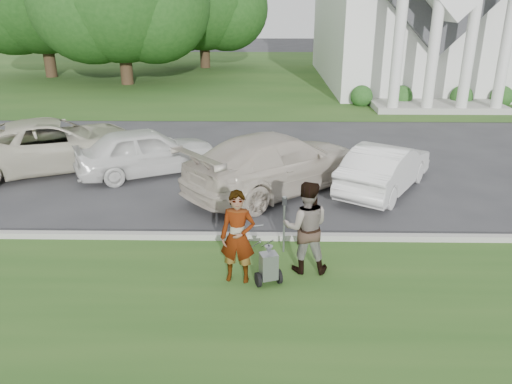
{
  "coord_description": "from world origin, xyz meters",
  "views": [
    {
      "loc": [
        0.61,
        -9.5,
        5.08
      ],
      "look_at": [
        0.45,
        0.0,
        1.37
      ],
      "focal_mm": 35.0,
      "sensor_mm": 36.0,
      "label": 1
    }
  ],
  "objects_px": {
    "person_right": "(306,228)",
    "car_b": "(147,151)",
    "car_d": "(385,168)",
    "car_c": "(277,163)",
    "striping_cart": "(268,267)",
    "tree_back": "(203,3)",
    "parking_meter_near": "(284,218)",
    "car_a": "(55,144)",
    "person_left": "(238,238)"
  },
  "relations": [
    {
      "from": "tree_back",
      "to": "parking_meter_near",
      "type": "relative_size",
      "value": 7.53
    },
    {
      "from": "car_b",
      "to": "tree_back",
      "type": "bearing_deg",
      "value": -23.97
    },
    {
      "from": "person_right",
      "to": "car_c",
      "type": "relative_size",
      "value": 0.33
    },
    {
      "from": "person_left",
      "to": "tree_back",
      "type": "bearing_deg",
      "value": 104.45
    },
    {
      "from": "tree_back",
      "to": "person_right",
      "type": "height_order",
      "value": "tree_back"
    },
    {
      "from": "tree_back",
      "to": "car_a",
      "type": "xyz_separation_m",
      "value": [
        -1.96,
        -24.5,
        -3.94
      ]
    },
    {
      "from": "car_c",
      "to": "car_d",
      "type": "distance_m",
      "value": 3.0
    },
    {
      "from": "car_b",
      "to": "car_d",
      "type": "distance_m",
      "value": 7.07
    },
    {
      "from": "car_a",
      "to": "car_b",
      "type": "bearing_deg",
      "value": -124.02
    },
    {
      "from": "car_a",
      "to": "car_b",
      "type": "distance_m",
      "value": 3.04
    },
    {
      "from": "person_right",
      "to": "car_d",
      "type": "bearing_deg",
      "value": -117.31
    },
    {
      "from": "car_b",
      "to": "car_d",
      "type": "relative_size",
      "value": 1.05
    },
    {
      "from": "car_b",
      "to": "car_c",
      "type": "relative_size",
      "value": 0.76
    },
    {
      "from": "car_d",
      "to": "car_c",
      "type": "bearing_deg",
      "value": 33.33
    },
    {
      "from": "parking_meter_near",
      "to": "car_d",
      "type": "height_order",
      "value": "car_d"
    },
    {
      "from": "person_left",
      "to": "parking_meter_near",
      "type": "bearing_deg",
      "value": 58.49
    },
    {
      "from": "person_left",
      "to": "car_c",
      "type": "relative_size",
      "value": 0.32
    },
    {
      "from": "striping_cart",
      "to": "person_left",
      "type": "relative_size",
      "value": 0.56
    },
    {
      "from": "striping_cart",
      "to": "car_c",
      "type": "xyz_separation_m",
      "value": [
        0.28,
        4.98,
        0.43
      ]
    },
    {
      "from": "car_c",
      "to": "striping_cart",
      "type": "bearing_deg",
      "value": 136.27
    },
    {
      "from": "striping_cart",
      "to": "car_b",
      "type": "height_order",
      "value": "car_b"
    },
    {
      "from": "parking_meter_near",
      "to": "car_a",
      "type": "xyz_separation_m",
      "value": [
        -7.01,
        5.51,
        -0.01
      ]
    },
    {
      "from": "person_right",
      "to": "car_a",
      "type": "bearing_deg",
      "value": -38.0
    },
    {
      "from": "striping_cart",
      "to": "person_right",
      "type": "distance_m",
      "value": 1.06
    },
    {
      "from": "parking_meter_near",
      "to": "car_b",
      "type": "distance_m",
      "value": 6.44
    },
    {
      "from": "person_left",
      "to": "car_b",
      "type": "distance_m",
      "value": 6.93
    },
    {
      "from": "parking_meter_near",
      "to": "car_c",
      "type": "relative_size",
      "value": 0.23
    },
    {
      "from": "tree_back",
      "to": "car_c",
      "type": "height_order",
      "value": "tree_back"
    },
    {
      "from": "car_a",
      "to": "car_d",
      "type": "bearing_deg",
      "value": -125.16
    },
    {
      "from": "tree_back",
      "to": "person_left",
      "type": "height_order",
      "value": "tree_back"
    },
    {
      "from": "car_c",
      "to": "tree_back",
      "type": "bearing_deg",
      "value": -29.8
    },
    {
      "from": "person_left",
      "to": "person_right",
      "type": "bearing_deg",
      "value": 23.98
    },
    {
      "from": "parking_meter_near",
      "to": "car_b",
      "type": "height_order",
      "value": "car_b"
    },
    {
      "from": "car_a",
      "to": "car_d",
      "type": "xyz_separation_m",
      "value": [
        9.95,
        -1.75,
        -0.12
      ]
    },
    {
      "from": "parking_meter_near",
      "to": "person_right",
      "type": "bearing_deg",
      "value": -62.33
    },
    {
      "from": "striping_cart",
      "to": "person_left",
      "type": "height_order",
      "value": "person_left"
    },
    {
      "from": "person_left",
      "to": "person_right",
      "type": "relative_size",
      "value": 0.97
    },
    {
      "from": "person_left",
      "to": "parking_meter_near",
      "type": "distance_m",
      "value": 1.47
    },
    {
      "from": "tree_back",
      "to": "car_c",
      "type": "distance_m",
      "value": 27.07
    },
    {
      "from": "tree_back",
      "to": "striping_cart",
      "type": "relative_size",
      "value": 9.41
    },
    {
      "from": "striping_cart",
      "to": "car_b",
      "type": "xyz_separation_m",
      "value": [
        -3.68,
        6.33,
        0.34
      ]
    },
    {
      "from": "person_right",
      "to": "car_b",
      "type": "height_order",
      "value": "person_right"
    },
    {
      "from": "person_right",
      "to": "car_d",
      "type": "height_order",
      "value": "person_right"
    },
    {
      "from": "car_c",
      "to": "car_b",
      "type": "bearing_deg",
      "value": 30.58
    },
    {
      "from": "striping_cart",
      "to": "parking_meter_near",
      "type": "distance_m",
      "value": 1.39
    },
    {
      "from": "car_a",
      "to": "car_c",
      "type": "height_order",
      "value": "car_c"
    },
    {
      "from": "striping_cart",
      "to": "parking_meter_near",
      "type": "height_order",
      "value": "parking_meter_near"
    },
    {
      "from": "tree_back",
      "to": "car_b",
      "type": "height_order",
      "value": "tree_back"
    },
    {
      "from": "car_d",
      "to": "person_left",
      "type": "bearing_deg",
      "value": 83.93
    },
    {
      "from": "person_right",
      "to": "car_c",
      "type": "bearing_deg",
      "value": -82.03
    }
  ]
}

